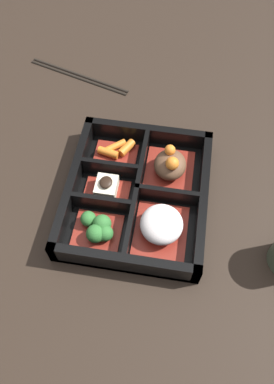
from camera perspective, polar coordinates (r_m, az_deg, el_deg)
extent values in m
plane|color=black|center=(0.66, 0.00, -1.14)|extent=(3.00, 3.00, 0.00)
cube|color=black|center=(0.65, 0.00, -0.92)|extent=(0.27, 0.24, 0.01)
cube|color=black|center=(0.66, -9.61, 1.24)|extent=(0.27, 0.01, 0.05)
cube|color=black|center=(0.64, 9.89, -1.46)|extent=(0.27, 0.01, 0.05)
cube|color=black|center=(0.71, 1.68, 8.63)|extent=(0.01, 0.24, 0.05)
cube|color=black|center=(0.58, -2.06, -10.77)|extent=(0.01, 0.24, 0.05)
cube|color=black|center=(0.64, -0.34, -0.04)|extent=(0.24, 0.01, 0.05)
cube|color=black|center=(0.66, -4.06, 3.33)|extent=(0.01, 0.10, 0.05)
cube|color=black|center=(0.63, -5.34, -1.94)|extent=(0.01, 0.10, 0.05)
cube|color=black|center=(0.63, 4.46, -0.71)|extent=(0.01, 0.11, 0.05)
cube|color=maroon|center=(0.68, 4.92, 3.12)|extent=(0.10, 0.09, 0.01)
ellipsoid|color=brown|center=(0.66, 5.06, 4.17)|extent=(0.06, 0.06, 0.04)
sphere|color=orange|center=(0.65, 5.05, 6.38)|extent=(0.02, 0.02, 0.02)
sphere|color=orange|center=(0.63, 5.39, 4.36)|extent=(0.02, 0.02, 0.02)
cube|color=maroon|center=(0.62, 3.63, -5.90)|extent=(0.10, 0.09, 0.01)
ellipsoid|color=silver|center=(0.59, 3.76, -4.93)|extent=(0.07, 0.07, 0.04)
cube|color=maroon|center=(0.70, -3.27, 5.52)|extent=(0.06, 0.08, 0.01)
cylinder|color=orange|center=(0.69, -4.39, 6.00)|extent=(0.02, 0.04, 0.01)
cylinder|color=orange|center=(0.69, -1.59, 6.75)|extent=(0.04, 0.03, 0.02)
cylinder|color=orange|center=(0.70, -3.59, 6.86)|extent=(0.04, 0.04, 0.01)
cube|color=maroon|center=(0.65, -4.53, 0.27)|extent=(0.05, 0.08, 0.01)
cube|color=beige|center=(0.64, -4.62, 0.93)|extent=(0.04, 0.04, 0.02)
ellipsoid|color=black|center=(0.63, -4.72, 1.70)|extent=(0.02, 0.02, 0.01)
cube|color=maroon|center=(0.62, -6.00, -5.86)|extent=(0.07, 0.08, 0.01)
sphere|color=#2D6B2D|center=(0.60, -5.36, -6.33)|extent=(0.03, 0.03, 0.03)
sphere|color=#2D6B2D|center=(0.60, -6.35, -6.32)|extent=(0.03, 0.03, 0.03)
sphere|color=#2D6B2D|center=(0.60, -5.35, -4.84)|extent=(0.03, 0.03, 0.03)
sphere|color=#2D6B2D|center=(0.60, -4.89, -6.27)|extent=(0.03, 0.03, 0.03)
sphere|color=#2D6B2D|center=(0.60, -5.42, -6.35)|extent=(0.02, 0.02, 0.02)
sphere|color=#2D6B2D|center=(0.61, -7.44, -4.07)|extent=(0.03, 0.03, 0.03)
cylinder|color=black|center=(0.87, -8.72, 17.33)|extent=(0.07, 0.23, 0.01)
cylinder|color=black|center=(0.86, -9.04, 16.96)|extent=(0.07, 0.23, 0.01)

